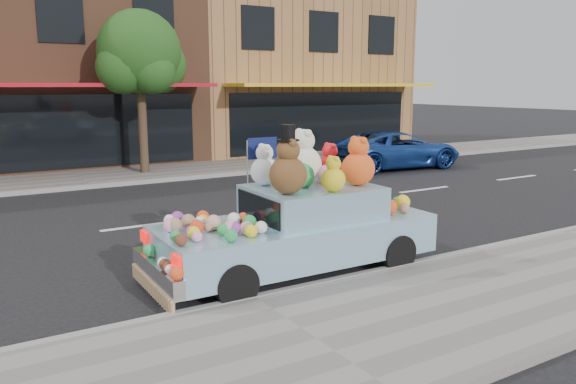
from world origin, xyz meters
TOP-DOWN VIEW (x-y plane):
  - ground at (0.00, 0.00)m, footprint 120.00×120.00m
  - near_sidewalk at (0.00, -6.50)m, footprint 60.00×3.00m
  - far_sidewalk at (0.00, 6.50)m, footprint 60.00×3.00m
  - near_kerb at (0.00, -5.00)m, footprint 60.00×0.12m
  - far_kerb at (0.00, 5.00)m, footprint 60.00×0.12m
  - storefront_mid at (0.00, 11.97)m, footprint 10.00×9.80m
  - storefront_right at (10.00, 11.97)m, footprint 10.00×9.80m
  - street_tree at (2.03, 6.55)m, footprint 3.00×2.70m
  - car_blue at (10.15, 3.62)m, footprint 4.90×2.62m
  - art_car at (1.20, -4.17)m, footprint 4.49×1.80m

SIDE VIEW (x-z plane):
  - ground at x=0.00m, z-range 0.00..0.00m
  - near_sidewalk at x=0.00m, z-range 0.00..0.12m
  - far_sidewalk at x=0.00m, z-range 0.00..0.12m
  - near_kerb at x=0.00m, z-range 0.00..0.13m
  - far_kerb at x=0.00m, z-range 0.00..0.13m
  - car_blue at x=10.15m, z-range 0.00..1.31m
  - art_car at x=1.20m, z-range -0.36..1.99m
  - storefront_mid at x=0.00m, z-range -0.01..7.29m
  - storefront_right at x=10.00m, z-range -0.01..7.29m
  - street_tree at x=2.03m, z-range 1.08..6.30m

